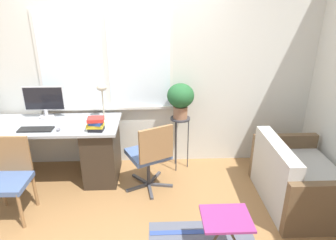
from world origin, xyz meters
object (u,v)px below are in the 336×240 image
mouse (58,129)px  desk_chair_wooden (9,176)px  desk_lamp (102,93)px  potted_plant (181,98)px  monitor (44,101)px  keyboard (36,129)px  book_stack (96,124)px  couch_loveseat (298,181)px  plant_stand (180,125)px  folding_stool (226,220)px  office_chair_swivel (150,154)px

mouse → desk_chair_wooden: size_ratio=0.08×
desk_lamp → potted_plant: bearing=1.8°
monitor → keyboard: (0.01, -0.41, -0.21)m
mouse → potted_plant: bearing=15.5°
book_stack → potted_plant: size_ratio=0.45×
desk_chair_wooden → couch_loveseat: 3.18m
book_stack → desk_chair_wooden: bearing=-151.5°
book_stack → desk_chair_wooden: 1.05m
desk_lamp → book_stack: (-0.03, -0.38, -0.26)m
plant_stand → keyboard: bearing=-167.7°
desk_lamp → mouse: bearing=-141.8°
keyboard → plant_stand: size_ratio=0.53×
monitor → folding_stool: (2.03, -1.59, -0.61)m
office_chair_swivel → potted_plant: potted_plant is taller
folding_stool → keyboard: bearing=149.8°
potted_plant → desk_chair_wooden: bearing=-154.9°
keyboard → office_chair_swivel: (1.34, -0.11, -0.30)m
office_chair_swivel → plant_stand: size_ratio=1.19×
mouse → potted_plant: potted_plant is taller
office_chair_swivel → couch_loveseat: 1.73m
potted_plant → couch_loveseat: bearing=-32.2°
mouse → plant_stand: 1.52m
potted_plant → folding_stool: size_ratio=1.06×
desk_chair_wooden → couch_loveseat: (3.17, 0.07, -0.19)m
couch_loveseat → office_chair_swivel: bearing=79.1°
book_stack → plant_stand: 1.12m
office_chair_swivel → desk_chair_wooden: bearing=-11.7°
desk_lamp → office_chair_swivel: size_ratio=0.51×
plant_stand → potted_plant: potted_plant is taller
mouse → desk_chair_wooden: 0.71m
desk_lamp → plant_stand: (0.99, 0.03, -0.47)m
monitor → plant_stand: bearing=-1.2°
keyboard → desk_chair_wooden: bearing=-106.4°
plant_stand → potted_plant: size_ratio=1.61×
mouse → folding_stool: (1.75, -1.15, -0.40)m
mouse → book_stack: bearing=-1.1°
plant_stand → folding_stool: plant_stand is taller
book_stack → office_chair_swivel: (0.63, -0.08, -0.37)m
plant_stand → potted_plant: 0.38m
couch_loveseat → plant_stand: (-1.29, 0.81, 0.38)m
book_stack → potted_plant: (1.02, 0.41, 0.17)m
monitor → couch_loveseat: 3.23m
potted_plant → mouse: bearing=-164.5°
office_chair_swivel → couch_loveseat: (1.68, -0.32, -0.21)m
keyboard → potted_plant: bearing=12.3°
potted_plant → book_stack: bearing=-158.0°
desk_lamp → office_chair_swivel: (0.59, -0.46, -0.64)m
desk_chair_wooden → folding_stool: desk_chair_wooden is taller
mouse → book_stack: (0.44, -0.01, 0.06)m
monitor → desk_lamp: bearing=-5.2°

